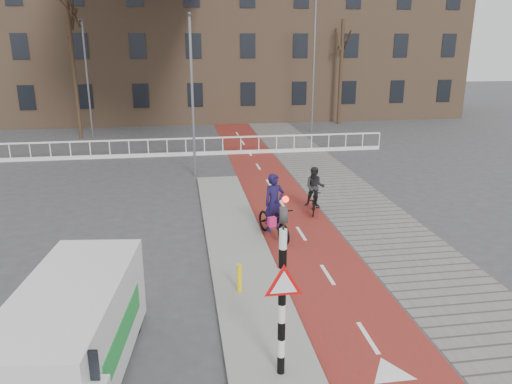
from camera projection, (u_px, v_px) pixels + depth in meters
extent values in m
plane|color=#38383A|center=(289.00, 319.00, 11.36)|extent=(120.00, 120.00, 0.00)
cube|color=maroon|center=(273.00, 190.00, 21.02)|extent=(2.50, 60.00, 0.01)
cube|color=slate|center=(337.00, 187.00, 21.42)|extent=(3.00, 60.00, 0.01)
cube|color=gray|center=(238.00, 248.00, 15.01)|extent=(1.80, 16.00, 0.12)
cylinder|color=black|center=(282.00, 304.00, 8.92)|extent=(0.14, 0.14, 2.88)
imported|color=black|center=(284.00, 207.00, 8.38)|extent=(0.13, 0.16, 0.80)
cylinder|color=#FF0C05|center=(285.00, 199.00, 8.19)|extent=(0.11, 0.02, 0.11)
cylinder|color=yellow|center=(239.00, 278.00, 12.25)|extent=(0.12, 0.12, 0.72)
imported|color=black|center=(274.00, 222.00, 15.81)|extent=(1.28, 2.15, 1.07)
imported|color=#151038|center=(274.00, 203.00, 15.62)|extent=(0.78, 0.63, 1.86)
cube|color=#C91C62|center=(272.00, 222.00, 15.22)|extent=(0.28, 0.22, 0.29)
imported|color=black|center=(314.00, 200.00, 18.12)|extent=(0.90, 1.62, 0.94)
imported|color=black|center=(315.00, 187.00, 17.97)|extent=(0.85, 0.75, 1.47)
cube|color=silver|center=(73.00, 331.00, 9.07)|extent=(2.28, 4.58, 1.76)
cube|color=green|center=(22.00, 340.00, 8.97)|extent=(0.36, 2.80, 0.55)
cube|color=green|center=(124.00, 332.00, 9.23)|extent=(0.36, 2.80, 0.55)
cube|color=black|center=(45.00, 378.00, 7.21)|extent=(1.58, 0.24, 0.90)
cylinder|color=black|center=(64.00, 321.00, 10.69)|extent=(0.29, 0.64, 0.62)
cylinder|color=black|center=(134.00, 320.00, 10.73)|extent=(0.29, 0.64, 0.62)
cube|color=silver|center=(128.00, 140.00, 26.41)|extent=(28.00, 0.08, 0.08)
cube|color=silver|center=(130.00, 156.00, 26.66)|extent=(28.00, 0.10, 0.20)
cube|color=#7F6047|center=(167.00, 40.00, 39.37)|extent=(46.00, 10.00, 12.00)
cylinder|color=#312315|center=(74.00, 68.00, 30.56)|extent=(0.22, 0.22, 8.78)
cylinder|color=#312315|center=(341.00, 73.00, 36.17)|extent=(0.27, 0.27, 7.41)
cylinder|color=slate|center=(192.00, 98.00, 22.07)|extent=(0.12, 0.12, 7.16)
cylinder|color=slate|center=(87.00, 80.00, 31.30)|extent=(0.12, 0.12, 7.23)
cylinder|color=slate|center=(314.00, 65.00, 32.91)|extent=(0.12, 0.12, 8.87)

